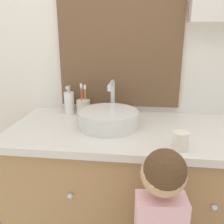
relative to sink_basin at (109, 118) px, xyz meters
The scene contains 6 objects.
wall_back 0.57m from the sink_basin, 58.26° to the left, with size 3.20×0.18×2.50m.
vanity_counter 0.47m from the sink_basin, ahead, with size 1.36×0.59×0.78m.
sink_basin is the anchor object (origin of this frame).
toothbrush_holder 0.24m from the sink_basin, 136.05° to the left, with size 0.08×0.08×0.19m.
soap_dispenser 0.33m from the sink_basin, 143.33° to the left, with size 0.06×0.06×0.17m.
drinking_cup 0.40m from the sink_basin, 34.85° to the right, with size 0.07×0.07×0.08m, color silver.
Camera 1 is at (-0.01, -0.88, 1.25)m, focal length 40.00 mm.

